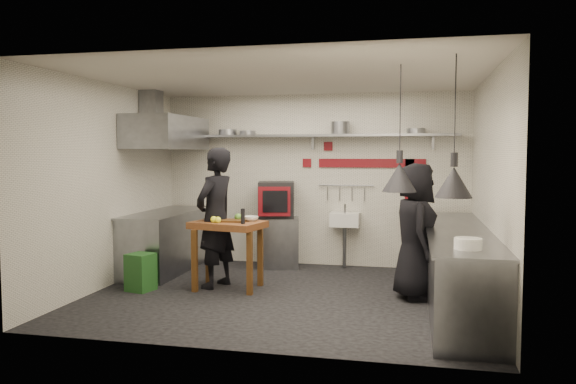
% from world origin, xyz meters
% --- Properties ---
extents(floor, '(5.00, 5.00, 0.00)m').
position_xyz_m(floor, '(0.00, 0.00, 0.00)').
color(floor, black).
rests_on(floor, ground).
extents(ceiling, '(5.00, 5.00, 0.00)m').
position_xyz_m(ceiling, '(0.00, 0.00, 2.80)').
color(ceiling, beige).
rests_on(ceiling, floor).
extents(wall_back, '(5.00, 0.04, 2.80)m').
position_xyz_m(wall_back, '(0.00, 2.10, 1.40)').
color(wall_back, beige).
rests_on(wall_back, floor).
extents(wall_front, '(5.00, 0.04, 2.80)m').
position_xyz_m(wall_front, '(0.00, -2.10, 1.40)').
color(wall_front, beige).
rests_on(wall_front, floor).
extents(wall_left, '(0.04, 4.20, 2.80)m').
position_xyz_m(wall_left, '(-2.50, 0.00, 1.40)').
color(wall_left, beige).
rests_on(wall_left, floor).
extents(wall_right, '(0.04, 4.20, 2.80)m').
position_xyz_m(wall_right, '(2.50, 0.00, 1.40)').
color(wall_right, beige).
rests_on(wall_right, floor).
extents(red_band_horiz, '(1.70, 0.02, 0.14)m').
position_xyz_m(red_band_horiz, '(0.95, 2.08, 1.68)').
color(red_band_horiz, maroon).
rests_on(red_band_horiz, wall_back).
extents(red_band_vert, '(0.14, 0.02, 1.10)m').
position_xyz_m(red_band_vert, '(1.55, 2.08, 1.20)').
color(red_band_vert, maroon).
rests_on(red_band_vert, wall_back).
extents(red_tile_a, '(0.14, 0.02, 0.14)m').
position_xyz_m(red_tile_a, '(0.25, 2.08, 1.95)').
color(red_tile_a, maroon).
rests_on(red_tile_a, wall_back).
extents(red_tile_b, '(0.14, 0.02, 0.14)m').
position_xyz_m(red_tile_b, '(-0.10, 2.08, 1.68)').
color(red_tile_b, maroon).
rests_on(red_tile_b, wall_back).
extents(back_shelf, '(4.60, 0.34, 0.04)m').
position_xyz_m(back_shelf, '(0.00, 1.92, 2.12)').
color(back_shelf, slate).
rests_on(back_shelf, wall_back).
extents(shelf_bracket_left, '(0.04, 0.06, 0.24)m').
position_xyz_m(shelf_bracket_left, '(-1.90, 2.07, 2.02)').
color(shelf_bracket_left, slate).
rests_on(shelf_bracket_left, wall_back).
extents(shelf_bracket_mid, '(0.04, 0.06, 0.24)m').
position_xyz_m(shelf_bracket_mid, '(0.00, 2.07, 2.02)').
color(shelf_bracket_mid, slate).
rests_on(shelf_bracket_mid, wall_back).
extents(shelf_bracket_right, '(0.04, 0.06, 0.24)m').
position_xyz_m(shelf_bracket_right, '(1.90, 2.07, 2.02)').
color(shelf_bracket_right, slate).
rests_on(shelf_bracket_right, wall_back).
extents(pan_far_left, '(0.35, 0.35, 0.09)m').
position_xyz_m(pan_far_left, '(-1.41, 1.92, 2.19)').
color(pan_far_left, slate).
rests_on(pan_far_left, back_shelf).
extents(pan_mid_left, '(0.29, 0.29, 0.07)m').
position_xyz_m(pan_mid_left, '(-1.07, 1.92, 2.18)').
color(pan_mid_left, slate).
rests_on(pan_mid_left, back_shelf).
extents(stock_pot, '(0.38, 0.38, 0.20)m').
position_xyz_m(stock_pot, '(0.46, 1.92, 2.24)').
color(stock_pot, slate).
rests_on(stock_pot, back_shelf).
extents(pan_right, '(0.37, 0.37, 0.08)m').
position_xyz_m(pan_right, '(1.64, 1.92, 2.18)').
color(pan_right, slate).
rests_on(pan_right, back_shelf).
extents(oven_stand, '(0.76, 0.72, 0.80)m').
position_xyz_m(oven_stand, '(-0.52, 1.78, 0.40)').
color(oven_stand, slate).
rests_on(oven_stand, floor).
extents(combi_oven, '(0.67, 0.64, 0.58)m').
position_xyz_m(combi_oven, '(-0.55, 1.78, 1.09)').
color(combi_oven, black).
rests_on(combi_oven, oven_stand).
extents(oven_door, '(0.50, 0.14, 0.46)m').
position_xyz_m(oven_door, '(-0.50, 1.45, 1.09)').
color(oven_door, maroon).
rests_on(oven_door, combi_oven).
extents(oven_glass, '(0.38, 0.10, 0.34)m').
position_xyz_m(oven_glass, '(-0.48, 1.44, 1.09)').
color(oven_glass, black).
rests_on(oven_glass, oven_door).
extents(hand_sink, '(0.46, 0.34, 0.22)m').
position_xyz_m(hand_sink, '(0.55, 1.92, 0.78)').
color(hand_sink, silver).
rests_on(hand_sink, wall_back).
extents(sink_tap, '(0.03, 0.03, 0.14)m').
position_xyz_m(sink_tap, '(0.55, 1.92, 0.96)').
color(sink_tap, slate).
rests_on(sink_tap, hand_sink).
extents(sink_drain, '(0.06, 0.06, 0.66)m').
position_xyz_m(sink_drain, '(0.55, 1.88, 0.34)').
color(sink_drain, slate).
rests_on(sink_drain, floor).
extents(utensil_rail, '(0.90, 0.02, 0.02)m').
position_xyz_m(utensil_rail, '(0.55, 2.06, 1.32)').
color(utensil_rail, slate).
rests_on(utensil_rail, wall_back).
extents(counter_right, '(0.70, 3.80, 0.90)m').
position_xyz_m(counter_right, '(2.15, 0.00, 0.45)').
color(counter_right, slate).
rests_on(counter_right, floor).
extents(counter_right_top, '(0.76, 3.90, 0.03)m').
position_xyz_m(counter_right_top, '(2.15, 0.00, 0.92)').
color(counter_right_top, slate).
rests_on(counter_right_top, counter_right).
extents(plate_stack, '(0.28, 0.28, 0.11)m').
position_xyz_m(plate_stack, '(2.12, -1.47, 0.99)').
color(plate_stack, silver).
rests_on(plate_stack, counter_right_top).
extents(small_bowl_right, '(0.22, 0.22, 0.05)m').
position_xyz_m(small_bowl_right, '(2.10, -1.35, 0.96)').
color(small_bowl_right, silver).
rests_on(small_bowl_right, counter_right_top).
extents(counter_left, '(0.70, 1.90, 0.90)m').
position_xyz_m(counter_left, '(-2.15, 1.05, 0.45)').
color(counter_left, slate).
rests_on(counter_left, floor).
extents(counter_left_top, '(0.76, 2.00, 0.03)m').
position_xyz_m(counter_left_top, '(-2.15, 1.05, 0.92)').
color(counter_left_top, slate).
rests_on(counter_left_top, counter_left).
extents(extractor_hood, '(0.78, 1.60, 0.50)m').
position_xyz_m(extractor_hood, '(-2.10, 1.05, 2.15)').
color(extractor_hood, slate).
rests_on(extractor_hood, ceiling).
extents(hood_duct, '(0.28, 0.28, 0.50)m').
position_xyz_m(hood_duct, '(-2.35, 1.05, 2.55)').
color(hood_duct, slate).
rests_on(hood_duct, ceiling).
extents(green_bin, '(0.38, 0.38, 0.50)m').
position_xyz_m(green_bin, '(-1.94, -0.17, 0.25)').
color(green_bin, '#1F511D').
rests_on(green_bin, floor).
extents(prep_table, '(1.04, 0.82, 0.92)m').
position_xyz_m(prep_table, '(-0.83, 0.18, 0.46)').
color(prep_table, brown).
rests_on(prep_table, floor).
extents(cutting_board, '(0.34, 0.24, 0.02)m').
position_xyz_m(cutting_board, '(-0.75, 0.17, 0.93)').
color(cutting_board, '#4F2F12').
rests_on(cutting_board, prep_table).
extents(pepper_mill, '(0.06, 0.06, 0.20)m').
position_xyz_m(pepper_mill, '(-0.55, -0.02, 1.02)').
color(pepper_mill, black).
rests_on(pepper_mill, prep_table).
extents(lemon_a, '(0.09, 0.09, 0.09)m').
position_xyz_m(lemon_a, '(-0.98, 0.04, 0.96)').
color(lemon_a, '#F4FB26').
rests_on(lemon_a, prep_table).
extents(lemon_b, '(0.09, 0.09, 0.08)m').
position_xyz_m(lemon_b, '(-0.91, 0.02, 0.96)').
color(lemon_b, '#F4FB26').
rests_on(lemon_b, prep_table).
extents(veg_ball, '(0.13, 0.13, 0.10)m').
position_xyz_m(veg_ball, '(-0.72, 0.30, 0.97)').
color(veg_ball, '#508A2F').
rests_on(veg_ball, prep_table).
extents(steel_tray, '(0.22, 0.16, 0.03)m').
position_xyz_m(steel_tray, '(-1.11, 0.32, 0.94)').
color(steel_tray, slate).
rests_on(steel_tray, prep_table).
extents(bowl, '(0.27, 0.27, 0.07)m').
position_xyz_m(bowl, '(-0.54, 0.30, 0.95)').
color(bowl, silver).
rests_on(bowl, prep_table).
extents(heat_lamp_near, '(0.48, 0.48, 1.38)m').
position_xyz_m(heat_lamp_near, '(1.46, -0.75, 2.11)').
color(heat_lamp_near, black).
rests_on(heat_lamp_near, ceiling).
extents(heat_lamp_far, '(0.42, 0.42, 1.39)m').
position_xyz_m(heat_lamp_far, '(1.99, -1.29, 2.10)').
color(heat_lamp_far, black).
rests_on(heat_lamp_far, ceiling).
extents(chef_left, '(0.64, 0.80, 1.92)m').
position_xyz_m(chef_left, '(-1.03, 0.25, 0.96)').
color(chef_left, black).
rests_on(chef_left, floor).
extents(chef_right, '(0.68, 0.92, 1.72)m').
position_xyz_m(chef_right, '(1.64, 0.22, 0.86)').
color(chef_right, black).
rests_on(chef_right, floor).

